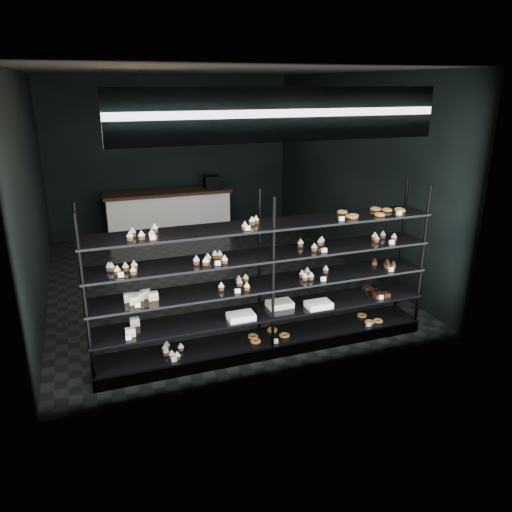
# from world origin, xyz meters

# --- Properties ---
(room) EXTENTS (5.01, 6.01, 3.20)m
(room) POSITION_xyz_m (0.00, 0.00, 1.60)
(room) COLOR black
(room) RESTS_ON ground
(display_shelf) EXTENTS (4.00, 0.50, 1.91)m
(display_shelf) POSITION_xyz_m (0.00, -2.45, 0.63)
(display_shelf) COLOR black
(display_shelf) RESTS_ON room
(signage) EXTENTS (3.30, 0.05, 0.50)m
(signage) POSITION_xyz_m (0.00, -2.93, 2.75)
(signage) COLOR #0D1943
(signage) RESTS_ON room
(pendant_lamp) EXTENTS (0.34, 0.34, 0.90)m
(pendant_lamp) POSITION_xyz_m (-1.06, -1.12, 2.45)
(pendant_lamp) COLOR black
(pendant_lamp) RESTS_ON room
(service_counter) EXTENTS (2.53, 0.65, 1.23)m
(service_counter) POSITION_xyz_m (-0.20, 2.50, 0.50)
(service_counter) COLOR white
(service_counter) RESTS_ON room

